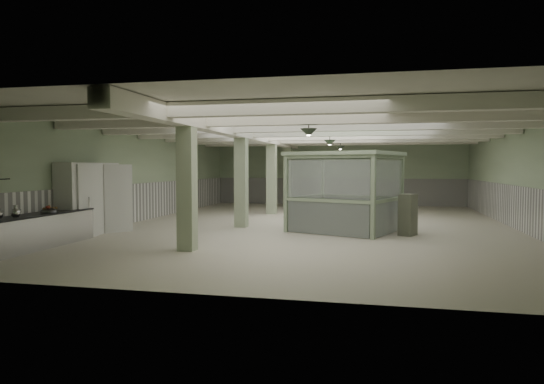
% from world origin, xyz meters
% --- Properties ---
extents(floor, '(20.00, 20.00, 0.00)m').
position_xyz_m(floor, '(0.00, 0.00, 0.00)').
color(floor, beige).
rests_on(floor, ground).
extents(ceiling, '(14.00, 20.00, 0.02)m').
position_xyz_m(ceiling, '(0.00, 0.00, 3.60)').
color(ceiling, white).
rests_on(ceiling, wall_back).
extents(wall_back, '(14.00, 0.02, 3.60)m').
position_xyz_m(wall_back, '(0.00, 10.00, 1.80)').
color(wall_back, '#A3B994').
rests_on(wall_back, floor).
extents(wall_front, '(14.00, 0.02, 3.60)m').
position_xyz_m(wall_front, '(0.00, -10.00, 1.80)').
color(wall_front, '#A3B994').
rests_on(wall_front, floor).
extents(wall_left, '(0.02, 20.00, 3.60)m').
position_xyz_m(wall_left, '(-7.00, 0.00, 1.80)').
color(wall_left, '#A3B994').
rests_on(wall_left, floor).
extents(wall_right, '(0.02, 20.00, 3.60)m').
position_xyz_m(wall_right, '(7.00, 0.00, 1.80)').
color(wall_right, '#A3B994').
rests_on(wall_right, floor).
extents(wainscot_left, '(0.05, 19.90, 1.50)m').
position_xyz_m(wainscot_left, '(-6.97, 0.00, 0.75)').
color(wainscot_left, white).
rests_on(wainscot_left, floor).
extents(wainscot_right, '(0.05, 19.90, 1.50)m').
position_xyz_m(wainscot_right, '(6.97, 0.00, 0.75)').
color(wainscot_right, white).
rests_on(wainscot_right, floor).
extents(wainscot_back, '(13.90, 0.05, 1.50)m').
position_xyz_m(wainscot_back, '(0.00, 9.97, 0.75)').
color(wainscot_back, white).
rests_on(wainscot_back, floor).
extents(girder, '(0.45, 19.90, 0.40)m').
position_xyz_m(girder, '(-2.50, 0.00, 3.38)').
color(girder, white).
rests_on(girder, ceiling).
extents(beam_a, '(13.90, 0.35, 0.32)m').
position_xyz_m(beam_a, '(0.00, -7.50, 3.42)').
color(beam_a, white).
rests_on(beam_a, ceiling).
extents(beam_b, '(13.90, 0.35, 0.32)m').
position_xyz_m(beam_b, '(0.00, -5.00, 3.42)').
color(beam_b, white).
rests_on(beam_b, ceiling).
extents(beam_c, '(13.90, 0.35, 0.32)m').
position_xyz_m(beam_c, '(0.00, -2.50, 3.42)').
color(beam_c, white).
rests_on(beam_c, ceiling).
extents(beam_d, '(13.90, 0.35, 0.32)m').
position_xyz_m(beam_d, '(0.00, 0.00, 3.42)').
color(beam_d, white).
rests_on(beam_d, ceiling).
extents(beam_e, '(13.90, 0.35, 0.32)m').
position_xyz_m(beam_e, '(0.00, 2.50, 3.42)').
color(beam_e, white).
rests_on(beam_e, ceiling).
extents(beam_f, '(13.90, 0.35, 0.32)m').
position_xyz_m(beam_f, '(0.00, 5.00, 3.42)').
color(beam_f, white).
rests_on(beam_f, ceiling).
extents(beam_g, '(13.90, 0.35, 0.32)m').
position_xyz_m(beam_g, '(0.00, 7.50, 3.42)').
color(beam_g, white).
rests_on(beam_g, ceiling).
extents(column_a, '(0.42, 0.42, 3.60)m').
position_xyz_m(column_a, '(-2.50, -6.00, 1.80)').
color(column_a, '#9DAD8B').
rests_on(column_a, floor).
extents(column_b, '(0.42, 0.42, 3.60)m').
position_xyz_m(column_b, '(-2.50, -1.00, 1.80)').
color(column_b, '#9DAD8B').
rests_on(column_b, floor).
extents(column_c, '(0.42, 0.42, 3.60)m').
position_xyz_m(column_c, '(-2.50, 4.00, 1.80)').
color(column_c, '#9DAD8B').
rests_on(column_c, floor).
extents(column_d, '(0.42, 0.42, 3.60)m').
position_xyz_m(column_d, '(-2.50, 8.00, 1.80)').
color(column_d, '#9DAD8B').
rests_on(column_d, floor).
extents(pendant_front, '(0.44, 0.44, 0.22)m').
position_xyz_m(pendant_front, '(0.50, -5.00, 3.05)').
color(pendant_front, '#2B3729').
rests_on(pendant_front, ceiling).
extents(pendant_mid, '(0.44, 0.44, 0.22)m').
position_xyz_m(pendant_mid, '(0.50, 0.50, 3.05)').
color(pendant_mid, '#2B3729').
rests_on(pendant_mid, ceiling).
extents(pendant_back, '(0.44, 0.44, 0.22)m').
position_xyz_m(pendant_back, '(0.50, 5.50, 3.05)').
color(pendant_back, '#2B3729').
rests_on(pendant_back, ceiling).
extents(prep_counter, '(0.81, 4.62, 0.91)m').
position_xyz_m(prep_counter, '(-6.54, -6.83, 0.46)').
color(prep_counter, '#AFAFB3').
rests_on(prep_counter, floor).
extents(pitcher_far, '(0.23, 0.26, 0.32)m').
position_xyz_m(pitcher_far, '(-6.41, -7.44, 1.06)').
color(pitcher_far, '#AFAFB3').
rests_on(pitcher_far, prep_counter).
extents(veg_colander, '(0.52, 0.52, 0.20)m').
position_xyz_m(veg_colander, '(-6.44, -6.17, 1.00)').
color(veg_colander, '#3B3B40').
rests_on(veg_colander, prep_counter).
extents(walkin_cooler, '(1.10, 2.59, 2.37)m').
position_xyz_m(walkin_cooler, '(-6.62, -4.00, 1.19)').
color(walkin_cooler, silver).
rests_on(walkin_cooler, floor).
extents(guard_booth, '(4.07, 3.78, 2.65)m').
position_xyz_m(guard_booth, '(1.19, -1.35, 1.78)').
color(guard_booth, '#8CA181').
rests_on(guard_booth, floor).
extents(filing_cabinet, '(0.63, 0.72, 1.30)m').
position_xyz_m(filing_cabinet, '(3.21, -1.90, 0.65)').
color(filing_cabinet, '#616655').
rests_on(filing_cabinet, floor).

